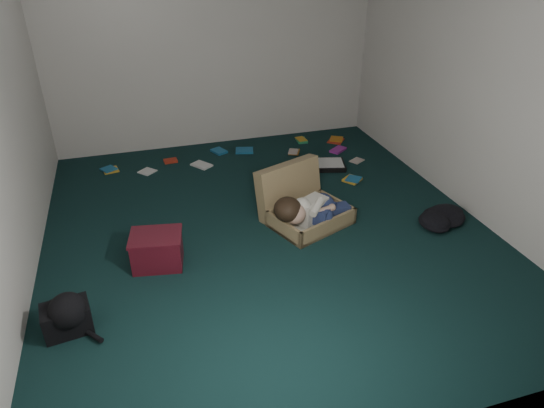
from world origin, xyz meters
TOP-DOWN VIEW (x-y plane):
  - floor at (0.00, 0.00)m, footprint 4.50×4.50m
  - wall_back at (0.00, 2.25)m, footprint 4.50×0.00m
  - wall_front at (0.00, -2.25)m, footprint 4.50×0.00m
  - wall_right at (2.00, 0.00)m, footprint 0.00×4.50m
  - suitcase at (0.37, 0.09)m, footprint 0.91×0.90m
  - person at (0.39, -0.09)m, footprint 0.79×0.41m
  - maroon_bin at (-1.03, -0.26)m, footprint 0.47×0.40m
  - backpack at (-1.70, -0.86)m, footprint 0.43×0.37m
  - clothing_pile at (1.63, -0.37)m, footprint 0.48×0.43m
  - paper_tray at (1.05, 1.11)m, footprint 0.50×0.43m
  - book_scatter at (0.39, 1.58)m, footprint 3.09×1.45m

SIDE VIEW (x-z plane):
  - floor at x=0.00m, z-range 0.00..0.00m
  - book_scatter at x=0.39m, z-range 0.00..0.02m
  - paper_tray at x=1.05m, z-range 0.00..0.06m
  - clothing_pile at x=1.63m, z-range 0.00..0.13m
  - backpack at x=-1.70m, z-range 0.00..0.24m
  - maroon_bin at x=-1.03m, z-range 0.00..0.29m
  - suitcase at x=0.37m, z-range -0.10..0.42m
  - person at x=0.39m, z-range 0.04..0.36m
  - wall_back at x=0.00m, z-range -0.95..3.55m
  - wall_front at x=0.00m, z-range -0.95..3.55m
  - wall_right at x=2.00m, z-range -0.95..3.55m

